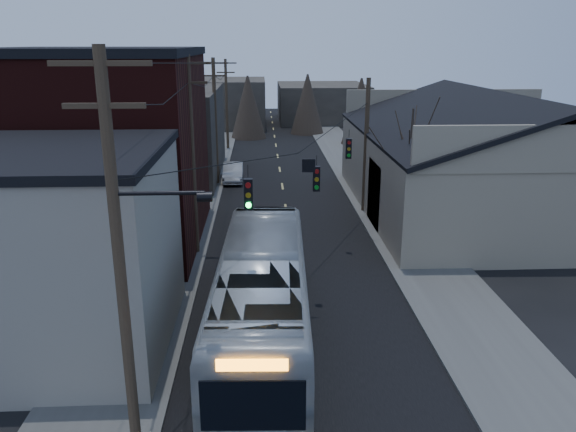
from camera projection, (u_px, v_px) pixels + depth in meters
name	position (u px, v px, depth m)	size (l,w,h in m)	color
road_surface	(283.00, 193.00, 41.00)	(9.00, 110.00, 0.02)	black
sidewalk_left	(194.00, 193.00, 40.69)	(4.00, 110.00, 0.12)	#474744
sidewalk_right	(372.00, 191.00, 41.29)	(4.00, 110.00, 0.12)	#474744
building_clapboard	(49.00, 254.00, 19.52)	(8.00, 8.00, 7.00)	gray
building_brick	(101.00, 152.00, 29.52)	(10.00, 12.00, 10.00)	black
building_left_far	(163.00, 134.00, 45.26)	(9.00, 14.00, 7.00)	#2F2B26
warehouse	(488.00, 170.00, 36.03)	(16.16, 20.60, 7.73)	gray
building_far_left	(227.00, 103.00, 73.24)	(10.00, 12.00, 6.00)	#2F2B26
building_far_right	(322.00, 102.00, 78.75)	(12.00, 14.00, 5.00)	#2F2B26
bare_tree	(409.00, 175.00, 30.70)	(0.40, 0.40, 7.20)	black
utility_lines	(236.00, 139.00, 33.81)	(11.24, 45.28, 10.50)	#382B1E
bus	(262.00, 296.00, 20.14)	(3.06, 13.07, 3.64)	#A8AFB4
parked_car	(233.00, 172.00, 44.33)	(1.53, 4.38, 1.44)	#96999D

